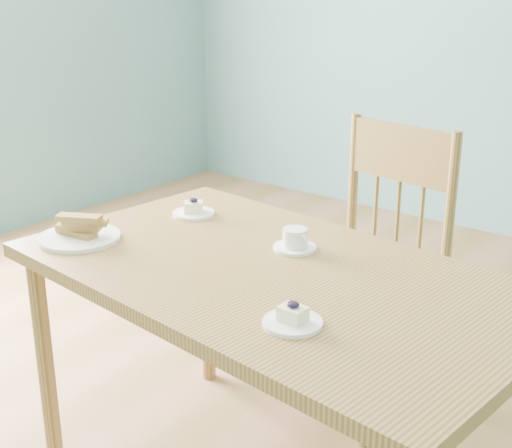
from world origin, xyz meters
name	(u,v)px	position (x,y,z in m)	size (l,w,h in m)	color
room	(263,36)	(0.00, 0.00, 1.35)	(5.01, 5.01, 2.71)	#976546
dining_table	(273,295)	(0.22, -0.23, 0.69)	(1.49, 0.94, 0.76)	#A1773D
dining_chair	(369,267)	(0.14, 0.45, 0.53)	(0.53, 0.51, 1.03)	#A1773D
cheesecake_plate_near	(293,319)	(0.44, -0.46, 0.78)	(0.14, 0.14, 0.06)	white
cheesecake_plate_far	(194,211)	(-0.26, -0.03, 0.78)	(0.14, 0.14, 0.06)	white
coffee_cup	(295,241)	(0.18, -0.07, 0.79)	(0.13, 0.13, 0.06)	white
biscotti_plate	(79,232)	(-0.37, -0.41, 0.79)	(0.24, 0.24, 0.08)	white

